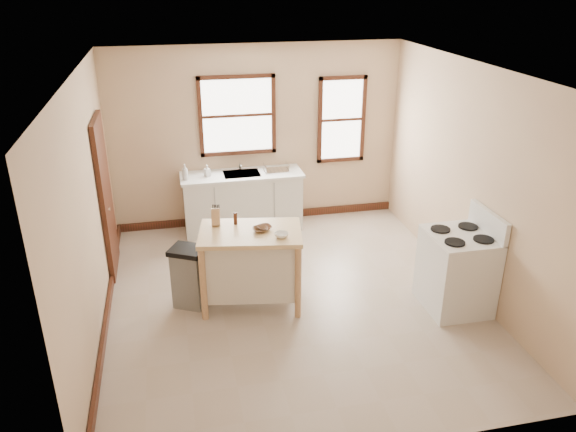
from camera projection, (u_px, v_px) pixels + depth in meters
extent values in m
plane|color=tan|center=(292.00, 299.00, 7.02)|extent=(5.00, 5.00, 0.00)
plane|color=white|center=(293.00, 71.00, 5.88)|extent=(5.00, 5.00, 0.00)
cube|color=tan|center=(257.00, 137.00, 8.69)|extent=(4.50, 0.04, 2.80)
cube|color=tan|center=(88.00, 211.00, 6.02)|extent=(0.04, 5.00, 2.80)
cube|color=tan|center=(471.00, 180.00, 6.88)|extent=(0.04, 5.00, 2.80)
cube|color=black|center=(106.00, 197.00, 7.33)|extent=(0.06, 0.90, 2.10)
cube|color=black|center=(259.00, 216.00, 9.20)|extent=(4.50, 0.04, 0.12)
cube|color=black|center=(107.00, 316.00, 6.56)|extent=(0.04, 5.00, 0.12)
cylinder|color=silver|center=(240.00, 163.00, 8.67)|extent=(0.03, 0.03, 0.22)
imported|color=#B2B2B2|center=(185.00, 172.00, 8.26)|extent=(0.10, 0.10, 0.24)
imported|color=#B2B2B2|center=(207.00, 171.00, 8.41)|extent=(0.10, 0.10, 0.17)
cylinder|color=#401E11|center=(235.00, 218.00, 6.70)|extent=(0.06, 0.06, 0.15)
imported|color=brown|center=(260.00, 230.00, 6.53)|extent=(0.18, 0.18, 0.04)
imported|color=brown|center=(264.00, 228.00, 6.59)|extent=(0.20, 0.20, 0.04)
imported|color=white|center=(282.00, 235.00, 6.39)|extent=(0.22, 0.22, 0.05)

